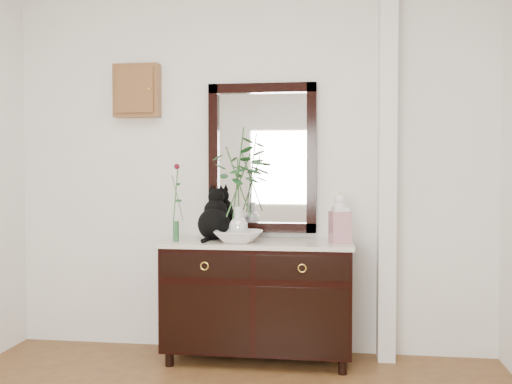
# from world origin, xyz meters

# --- Properties ---
(wall_back) EXTENTS (3.60, 0.04, 2.70)m
(wall_back) POSITION_xyz_m (0.00, 1.98, 1.35)
(wall_back) COLOR white
(wall_back) RESTS_ON ground
(pilaster) EXTENTS (0.12, 0.20, 2.70)m
(pilaster) POSITION_xyz_m (1.00, 1.90, 1.35)
(pilaster) COLOR white
(pilaster) RESTS_ON ground
(sideboard) EXTENTS (1.33, 0.52, 0.82)m
(sideboard) POSITION_xyz_m (0.10, 1.73, 0.47)
(sideboard) COLOR black
(sideboard) RESTS_ON ground
(wall_mirror) EXTENTS (0.80, 0.06, 1.10)m
(wall_mirror) POSITION_xyz_m (0.10, 1.97, 1.44)
(wall_mirror) COLOR black
(wall_mirror) RESTS_ON wall_back
(key_cabinet) EXTENTS (0.35, 0.10, 0.40)m
(key_cabinet) POSITION_xyz_m (-0.85, 1.94, 1.95)
(key_cabinet) COLOR brown
(key_cabinet) RESTS_ON wall_back
(cat) EXTENTS (0.27, 0.33, 0.37)m
(cat) POSITION_xyz_m (-0.23, 1.81, 1.04)
(cat) COLOR black
(cat) RESTS_ON sideboard
(lotus_bowl) EXTENTS (0.35, 0.35, 0.08)m
(lotus_bowl) POSITION_xyz_m (-0.03, 1.65, 0.89)
(lotus_bowl) COLOR white
(lotus_bowl) RESTS_ON sideboard
(vase_branches) EXTENTS (0.50, 0.50, 0.79)m
(vase_branches) POSITION_xyz_m (-0.03, 1.65, 1.26)
(vase_branches) COLOR silver
(vase_branches) RESTS_ON lotus_bowl
(bud_vase_rose) EXTENTS (0.08, 0.08, 0.55)m
(bud_vase_rose) POSITION_xyz_m (-0.47, 1.65, 1.13)
(bud_vase_rose) COLOR #2B6236
(bud_vase_rose) RESTS_ON sideboard
(ginger_jar) EXTENTS (0.16, 0.16, 0.35)m
(ginger_jar) POSITION_xyz_m (0.67, 1.70, 1.02)
(ginger_jar) COLOR silver
(ginger_jar) RESTS_ON sideboard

